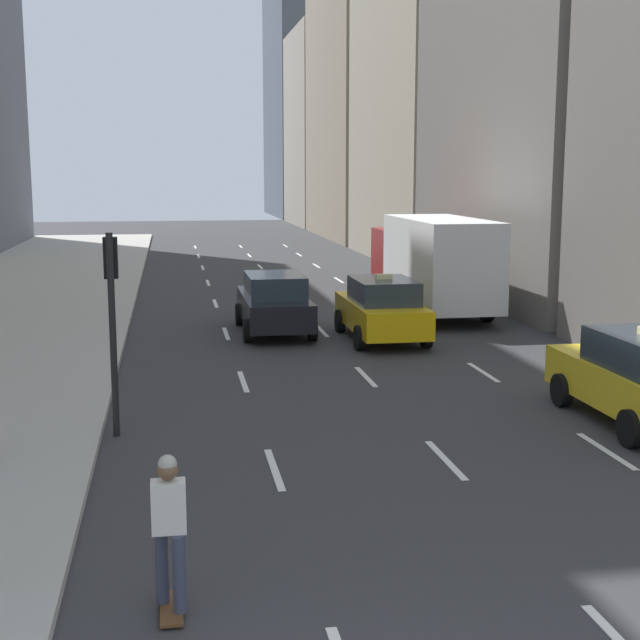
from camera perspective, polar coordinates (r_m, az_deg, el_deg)
The scene contains 8 objects.
sidewalk_left at distance 33.10m, azimuth -18.64°, elevation 1.09°, with size 8.00×66.00×0.15m, color #ADAAA3.
lane_markings at distance 29.06m, azimuth -0.89°, elevation 0.34°, with size 5.72×56.00×0.01m.
building_row_right at distance 53.10m, azimuth 5.91°, elevation 19.63°, with size 6.00×95.59×36.74m.
taxi_lead at distance 24.64m, azimuth 3.98°, elevation 0.72°, with size 2.02×4.40×1.87m.
sedan_black_near at distance 25.75m, azimuth -2.95°, elevation 1.12°, with size 2.02×4.62×1.73m.
box_truck at distance 29.71m, azimuth 7.17°, elevation 3.78°, with size 2.58×8.40×3.15m.
skateboarder at distance 9.69m, azimuth -9.63°, elevation -12.91°, with size 0.36×0.80×1.75m.
traffic_light_pole at distance 15.91m, azimuth -13.18°, elevation 1.21°, with size 0.24×0.42×3.60m.
Camera 1 is at (-1.72, -5.36, 4.64)m, focal length 50.00 mm.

